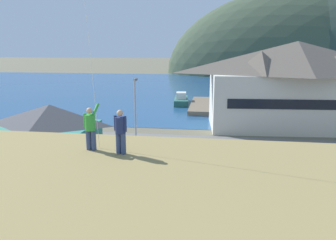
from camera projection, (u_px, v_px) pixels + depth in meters
name	position (u px, v px, depth m)	size (l,w,h in m)	color
ground_plane	(161.00, 194.00, 22.03)	(600.00, 600.00, 0.00)	#66604C
parking_lot_pad	(171.00, 167.00, 26.84)	(40.00, 20.00, 0.10)	slate
bay_water	(200.00, 88.00, 79.96)	(360.00, 84.00, 0.03)	navy
far_hill_west_ridge	(298.00, 74.00, 124.29)	(102.35, 52.94, 64.13)	#3D4C38
harbor_lodge	(295.00, 83.00, 38.85)	(21.86, 10.89, 10.61)	beige
storage_shed_near_lot	(51.00, 133.00, 27.45)	(7.96, 5.45, 5.16)	#338475
wharf_dock	(200.00, 105.00, 53.96)	(3.20, 14.71, 0.70)	#70604C
moored_boat_wharfside	(181.00, 100.00, 57.25)	(3.14, 7.80, 2.16)	#23564C
parked_car_mid_row_far	(212.00, 175.00, 22.54)	(4.23, 2.12, 1.82)	#9EA3A8
parked_car_front_row_silver	(331.00, 185.00, 20.94)	(4.34, 2.34, 1.82)	black
parked_car_mid_row_center	(84.00, 171.00, 23.17)	(4.33, 2.31, 1.82)	black
parked_car_back_row_left	(181.00, 152.00, 27.41)	(4.34, 2.33, 1.82)	black
parking_light_pole	(135.00, 107.00, 31.94)	(0.24, 0.78, 6.76)	#ADADB2
person_kite_flyer	(90.00, 127.00, 12.77)	(0.54, 0.65, 1.86)	#384770
person_companion	(120.00, 130.00, 12.32)	(0.53, 0.40, 1.74)	#384770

